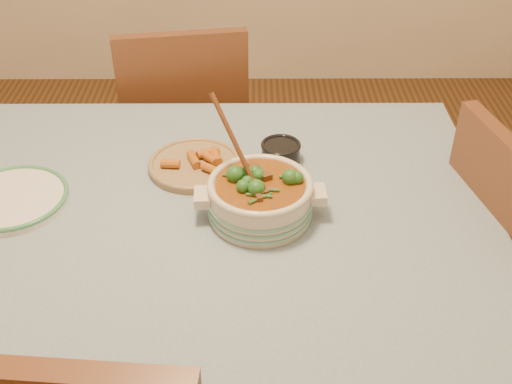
# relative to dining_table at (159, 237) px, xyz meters

# --- Properties ---
(dining_table) EXTENTS (1.68, 1.08, 0.76)m
(dining_table) POSITION_rel_dining_table_xyz_m (0.00, 0.00, 0.00)
(dining_table) COLOR brown
(dining_table) RESTS_ON floor
(stew_casserole) EXTENTS (0.31, 0.25, 0.30)m
(stew_casserole) POSITION_rel_dining_table_xyz_m (0.26, -0.03, 0.15)
(stew_casserole) COLOR beige
(stew_casserole) RESTS_ON dining_table
(white_plate) EXTENTS (0.31, 0.31, 0.02)m
(white_plate) POSITION_rel_dining_table_xyz_m (-0.36, 0.02, 0.10)
(white_plate) COLOR silver
(white_plate) RESTS_ON dining_table
(condiment_bowl) EXTENTS (0.14, 0.14, 0.06)m
(condiment_bowl) POSITION_rel_dining_table_xyz_m (0.32, 0.21, 0.12)
(condiment_bowl) COLOR black
(condiment_bowl) RESTS_ON dining_table
(fried_plate) EXTENTS (0.31, 0.31, 0.04)m
(fried_plate) POSITION_rel_dining_table_xyz_m (0.09, 0.18, 0.11)
(fried_plate) COLOR #967C53
(fried_plate) RESTS_ON dining_table
(chair_far) EXTENTS (0.50, 0.50, 0.93)m
(chair_far) POSITION_rel_dining_table_xyz_m (-0.01, 0.79, -0.14)
(chair_far) COLOR brown
(chair_far) RESTS_ON floor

